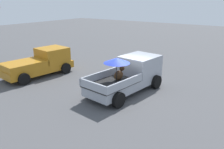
# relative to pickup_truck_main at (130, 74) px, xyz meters

# --- Properties ---
(ground_plane) EXTENTS (80.00, 80.00, 0.00)m
(ground_plane) POSITION_rel_pickup_truck_main_xyz_m (-0.44, 0.05, -0.98)
(ground_plane) COLOR #4C4C4F
(pickup_truck_main) EXTENTS (5.22, 2.70, 2.19)m
(pickup_truck_main) POSITION_rel_pickup_truck_main_xyz_m (0.00, 0.00, 0.00)
(pickup_truck_main) COLOR black
(pickup_truck_main) RESTS_ON ground
(pickup_truck_red) EXTENTS (4.98, 2.61, 1.80)m
(pickup_truck_red) POSITION_rel_pickup_truck_main_xyz_m (-1.16, 6.55, -0.10)
(pickup_truck_red) COLOR black
(pickup_truck_red) RESTS_ON ground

